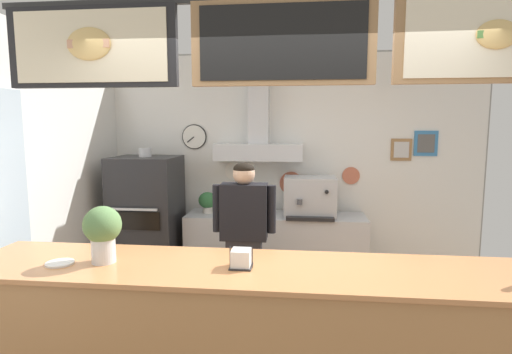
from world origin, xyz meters
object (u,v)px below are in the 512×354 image
at_px(potted_thyme, 249,203).
at_px(potted_oregano, 208,201).
at_px(basil_vase, 103,232).
at_px(espresso_machine, 310,197).
at_px(pizza_oven, 148,224).
at_px(condiment_plate, 60,263).
at_px(napkin_holder, 241,259).
at_px(shop_worker, 244,242).

bearing_deg(potted_thyme, potted_oregano, 178.60).
bearing_deg(basil_vase, potted_thyme, 73.58).
height_order(espresso_machine, potted_thyme, espresso_machine).
bearing_deg(potted_thyme, basil_vase, -106.42).
xyz_separation_m(pizza_oven, condiment_plate, (0.26, -2.13, 0.28)).
xyz_separation_m(espresso_machine, condiment_plate, (-1.63, -2.27, -0.06)).
distance_m(potted_oregano, napkin_holder, 2.35).
height_order(shop_worker, potted_oregano, shop_worker).
bearing_deg(condiment_plate, espresso_machine, 54.33).
bearing_deg(potted_oregano, condiment_plate, -100.43).
xyz_separation_m(napkin_holder, condiment_plate, (-1.16, -0.07, -0.05)).
distance_m(espresso_machine, condiment_plate, 2.79).
height_order(napkin_holder, condiment_plate, napkin_holder).
xyz_separation_m(shop_worker, basil_vase, (-0.74, -1.23, 0.40)).
height_order(espresso_machine, napkin_holder, espresso_machine).
distance_m(napkin_holder, basil_vase, 0.91).
bearing_deg(napkin_holder, pizza_oven, 124.52).
relative_size(pizza_oven, napkin_holder, 11.63).
height_order(pizza_oven, potted_oregano, pizza_oven).
height_order(pizza_oven, napkin_holder, pizza_oven).
xyz_separation_m(napkin_holder, basil_vase, (-0.90, -0.00, 0.15)).
xyz_separation_m(potted_oregano, napkin_holder, (0.74, -2.23, 0.07)).
bearing_deg(basil_vase, napkin_holder, 0.22).
xyz_separation_m(pizza_oven, basil_vase, (0.52, -2.06, 0.48)).
distance_m(shop_worker, napkin_holder, 1.26).
distance_m(espresso_machine, potted_oregano, 1.21).
bearing_deg(basil_vase, pizza_oven, 104.13).
xyz_separation_m(espresso_machine, napkin_holder, (-0.47, -2.20, -0.01)).
bearing_deg(shop_worker, napkin_holder, 96.12).
relative_size(shop_worker, napkin_holder, 11.10).
bearing_deg(potted_thyme, espresso_machine, -1.90).
bearing_deg(potted_oregano, napkin_holder, -71.77).
relative_size(potted_thyme, basil_vase, 0.63).
relative_size(pizza_oven, espresso_machine, 2.90).
bearing_deg(potted_oregano, basil_vase, -94.10).
relative_size(espresso_machine, basil_vase, 1.59).
bearing_deg(pizza_oven, potted_oregano, 14.52).
distance_m(shop_worker, potted_oregano, 1.18).
xyz_separation_m(pizza_oven, napkin_holder, (1.42, -2.06, 0.33)).
relative_size(shop_worker, espresso_machine, 2.77).
bearing_deg(potted_thyme, pizza_oven, -172.06).
distance_m(shop_worker, espresso_machine, 1.19).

